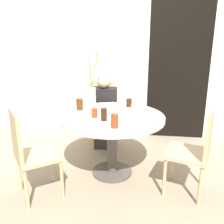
% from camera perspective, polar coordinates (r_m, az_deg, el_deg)
% --- Properties ---
extents(ground_plane, '(16.00, 16.00, 0.00)m').
position_cam_1_polar(ground_plane, '(3.05, 0.00, -13.67)').
color(ground_plane, gray).
extents(wall_back, '(8.00, 0.05, 2.60)m').
position_cam_1_polar(wall_back, '(3.91, 2.46, 13.19)').
color(wall_back, silver).
rests_on(wall_back, ground_plane).
extents(doorway_panel, '(0.90, 0.01, 2.05)m').
position_cam_1_polar(doorway_panel, '(3.92, 14.94, 8.62)').
color(doorway_panel, black).
rests_on(doorway_panel, ground_plane).
extents(dining_table, '(1.17, 1.17, 0.71)m').
position_cam_1_polar(dining_table, '(2.80, 0.00, -3.21)').
color(dining_table, beige).
rests_on(dining_table, ground_plane).
extents(chair_left_flank, '(0.49, 0.49, 0.91)m').
position_cam_1_polar(chair_left_flank, '(3.68, -2.09, 0.55)').
color(chair_left_flank, tan).
rests_on(chair_left_flank, ground_plane).
extents(chair_near_front, '(0.56, 0.56, 0.91)m').
position_cam_1_polar(chair_near_front, '(2.53, -18.41, -8.19)').
color(chair_near_front, tan).
rests_on(chair_near_front, ground_plane).
extents(chair_right_flank, '(0.51, 0.51, 0.91)m').
position_cam_1_polar(chair_right_flank, '(2.59, 18.66, -7.65)').
color(chair_right_flank, tan).
rests_on(chair_right_flank, ground_plane).
extents(birthday_cake, '(0.19, 0.19, 0.15)m').
position_cam_1_polar(birthday_cake, '(2.81, 0.19, 0.63)').
color(birthday_cake, white).
rests_on(birthday_cake, dining_table).
extents(flower_vase, '(0.18, 0.27, 0.76)m').
position_cam_1_polar(flower_vase, '(3.12, -4.63, 4.76)').
color(flower_vase, silver).
rests_on(flower_vase, dining_table).
extents(side_plate, '(0.21, 0.21, 0.01)m').
position_cam_1_polar(side_plate, '(2.68, -8.97, -1.46)').
color(side_plate, silver).
rests_on(side_plate, dining_table).
extents(drink_glass_0, '(0.07, 0.07, 0.14)m').
position_cam_1_polar(drink_glass_0, '(2.38, 0.61, -1.98)').
color(drink_glass_0, maroon).
rests_on(drink_glass_0, dining_table).
extents(drink_glass_1, '(0.06, 0.06, 0.13)m').
position_cam_1_polar(drink_glass_1, '(2.58, -1.86, -0.54)').
color(drink_glass_1, '#33190C').
rests_on(drink_glass_1, dining_table).
extents(drink_glass_2, '(0.07, 0.07, 0.10)m').
position_cam_1_polar(drink_glass_2, '(2.69, -4.03, -0.15)').
color(drink_glass_2, maroon).
rests_on(drink_glass_2, dining_table).
extents(drink_glass_3, '(0.07, 0.07, 0.10)m').
position_cam_1_polar(drink_glass_3, '(3.10, 3.91, 2.14)').
color(drink_glass_3, '#33190C').
rests_on(drink_glass_3, dining_table).
extents(drink_glass_4, '(0.08, 0.08, 0.14)m').
position_cam_1_polar(drink_glass_4, '(2.98, -7.42, 1.77)').
color(drink_glass_4, '#51280F').
rests_on(drink_glass_4, dining_table).
extents(person_guest, '(0.34, 0.24, 1.07)m').
position_cam_1_polar(person_guest, '(3.54, -1.79, -0.36)').
color(person_guest, '#383333').
rests_on(person_guest, ground_plane).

